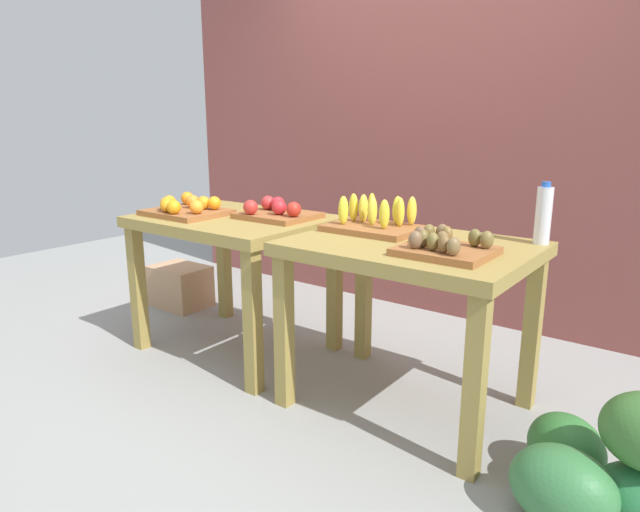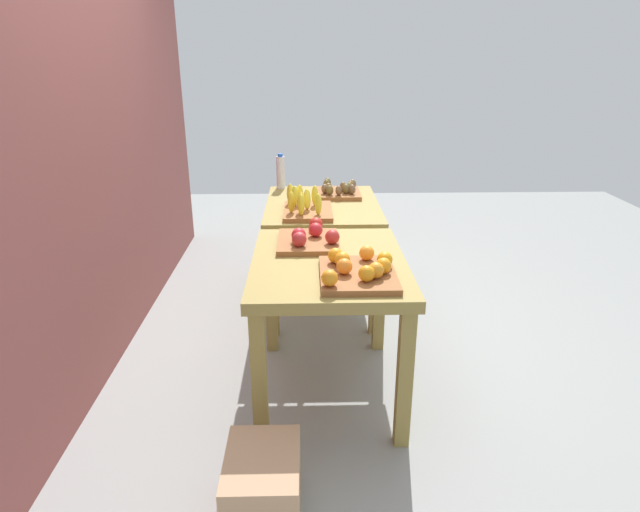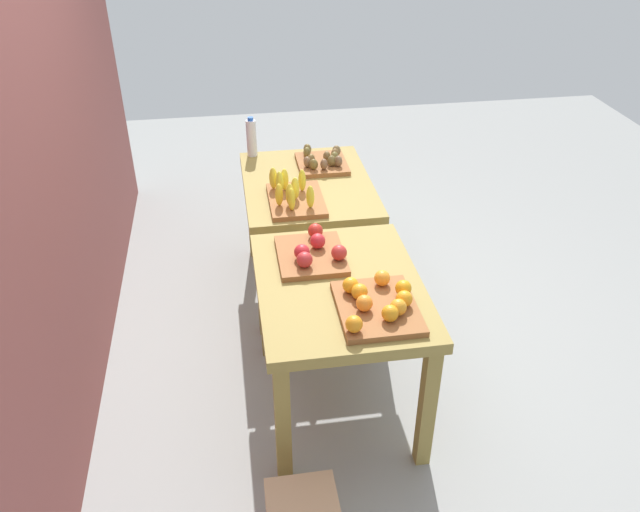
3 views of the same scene
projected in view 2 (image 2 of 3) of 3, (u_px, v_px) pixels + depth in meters
The scene contains 11 objects.
ground_plane at pixel (325, 340), 3.60m from camera, with size 8.00×8.00×0.00m, color gray.
back_wall at pixel (87, 109), 3.04m from camera, with size 4.40×0.12×3.00m, color brown.
display_table_left at pixel (329, 281), 2.84m from camera, with size 1.04×0.80×0.79m.
display_table_right at pixel (322, 219), 3.89m from camera, with size 1.04×0.80×0.79m.
orange_bin at pixel (358, 270), 2.56m from camera, with size 0.44×0.37×0.11m.
apple_bin at pixel (310, 238), 3.01m from camera, with size 0.40×0.36×0.11m.
banana_crate at pixel (306, 207), 3.58m from camera, with size 0.44×0.32×0.17m.
kiwi_bin at pixel (339, 191), 4.04m from camera, with size 0.36×0.32×0.10m.
water_bottle at pixel (281, 172), 4.23m from camera, with size 0.07×0.07×0.27m.
watermelon_pile at pixel (350, 242), 4.89m from camera, with size 0.63×0.61×0.49m.
cardboard_produce_box at pixel (263, 487), 2.19m from camera, with size 0.40×0.30×0.30m, color tan.
Camera 2 is at (-3.17, 0.11, 1.80)m, focal length 30.27 mm.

